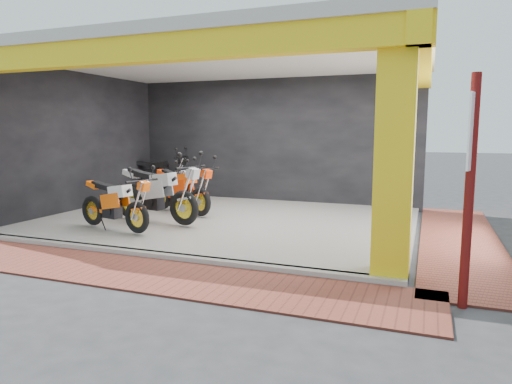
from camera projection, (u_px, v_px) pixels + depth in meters
ground at (182, 243)px, 8.40m from camera, size 80.00×80.00×0.00m
showroom_floor at (227, 221)px, 10.25m from camera, size 8.00×6.00×0.10m
showroom_ceiling at (226, 58)px, 9.77m from camera, size 8.40×6.40×0.20m
back_wall at (272, 142)px, 12.89m from camera, size 8.20×0.20×3.50m
left_wall at (78, 143)px, 11.46m from camera, size 0.20×6.20×3.50m
corner_column at (395, 154)px, 6.15m from camera, size 0.50×0.50×3.50m
header_beam_front at (145, 50)px, 7.03m from camera, size 8.40×0.30×0.40m
header_beam_right at (423, 63)px, 8.40m from camera, size 0.30×6.40×0.40m
floor_kerb at (151, 255)px, 7.45m from camera, size 8.00×0.20×0.10m
paver_front at (121, 270)px, 6.73m from camera, size 9.00×1.40×0.03m
paver_right at (460, 240)px, 8.56m from camera, size 1.40×7.00×0.03m
signpost at (470, 183)px, 5.16m from camera, size 0.13×0.37×2.70m
moto_hero at (137, 202)px, 8.60m from camera, size 2.17×1.20×1.25m
moto_row_a at (184, 191)px, 9.30m from camera, size 2.54×1.30×1.48m
moto_row_b at (177, 186)px, 11.15m from camera, size 1.98×0.74×1.21m
moto_row_c at (200, 188)px, 10.33m from camera, size 2.34×1.54×1.34m
moto_row_d at (175, 173)px, 13.45m from camera, size 2.41×1.08×1.43m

